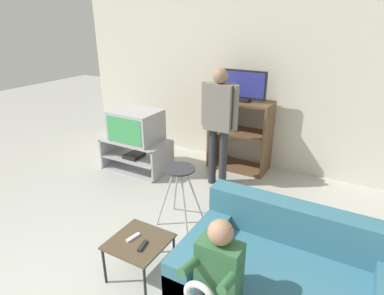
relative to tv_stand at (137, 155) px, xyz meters
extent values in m
cube|color=silver|center=(1.47, 1.15, 1.06)|extent=(6.40, 0.06, 2.60)
cube|color=#A8A8AD|center=(0.00, 0.00, -0.23)|extent=(1.01, 0.57, 0.02)
cube|color=#A8A8AD|center=(0.00, 0.00, -0.02)|extent=(0.98, 0.57, 0.02)
cube|color=#A8A8AD|center=(0.00, 0.00, 0.24)|extent=(1.01, 0.57, 0.02)
cube|color=#A8A8AD|center=(-0.49, 0.00, 0.00)|extent=(0.03, 0.57, 0.49)
cube|color=#A8A8AD|center=(0.49, 0.00, 0.00)|extent=(0.03, 0.57, 0.49)
cube|color=black|center=(0.00, -0.07, 0.01)|extent=(0.24, 0.28, 0.05)
cube|color=#B2B2B7|center=(0.02, 0.02, 0.48)|extent=(0.70, 0.57, 0.46)
cube|color=#3FA559|center=(0.02, -0.27, 0.48)|extent=(0.62, 0.01, 0.38)
cube|color=brown|center=(0.93, 0.84, 0.31)|extent=(0.03, 0.48, 1.09)
cube|color=brown|center=(1.81, 0.84, 0.31)|extent=(0.03, 0.48, 1.09)
cube|color=brown|center=(1.37, 0.84, -0.22)|extent=(0.85, 0.48, 0.03)
cube|color=brown|center=(1.37, 0.84, 0.36)|extent=(0.85, 0.48, 0.03)
cube|color=brown|center=(1.37, 0.84, 0.83)|extent=(0.85, 0.48, 0.03)
cube|color=#9E7A4C|center=(1.21, 0.77, 0.49)|extent=(0.18, 0.04, 0.22)
cube|color=black|center=(1.37, 0.82, 0.87)|extent=(0.25, 0.20, 0.04)
cube|color=black|center=(1.37, 0.82, 1.10)|extent=(0.71, 0.04, 0.41)
cube|color=#333899|center=(1.37, 0.80, 1.10)|extent=(0.66, 0.01, 0.36)
cylinder|color=#B7B7BC|center=(1.20, -1.00, 0.10)|extent=(0.19, 0.16, 0.69)
cylinder|color=#B7B7BC|center=(1.45, -1.00, 0.10)|extent=(0.19, 0.16, 0.69)
cylinder|color=#B7B7BC|center=(1.20, -0.77, 0.10)|extent=(0.19, 0.16, 0.69)
cylinder|color=#B7B7BC|center=(1.45, -0.77, 0.10)|extent=(0.19, 0.16, 0.69)
cylinder|color=#333338|center=(1.33, -0.88, 0.45)|extent=(0.35, 0.35, 0.02)
cube|color=brown|center=(1.45, -1.79, 0.15)|extent=(0.50, 0.50, 0.02)
cylinder|color=black|center=(1.23, -2.02, -0.05)|extent=(0.02, 0.02, 0.38)
cylinder|color=black|center=(1.68, -2.02, -0.05)|extent=(0.02, 0.02, 0.38)
cylinder|color=black|center=(1.23, -1.57, -0.05)|extent=(0.02, 0.02, 0.38)
cylinder|color=black|center=(1.68, -1.57, -0.05)|extent=(0.02, 0.02, 0.38)
cube|color=#232328|center=(1.53, -1.84, 0.17)|extent=(0.07, 0.15, 0.02)
cube|color=silver|center=(1.39, -1.79, 0.17)|extent=(0.06, 0.15, 0.02)
cube|color=teal|center=(2.70, -1.59, -0.01)|extent=(1.60, 1.00, 0.46)
cube|color=teal|center=(2.70, -1.19, 0.39)|extent=(1.60, 0.20, 0.35)
cube|color=teal|center=(2.01, -1.59, 0.05)|extent=(0.22, 1.00, 0.58)
cylinder|color=#2D2D33|center=(1.22, 0.17, 0.17)|extent=(0.11, 0.11, 0.83)
cylinder|color=#2D2D33|center=(1.39, 0.17, 0.17)|extent=(0.11, 0.11, 0.83)
cube|color=gray|center=(1.31, 0.17, 0.90)|extent=(0.38, 0.20, 0.62)
cylinder|color=gray|center=(1.08, 0.17, 0.91)|extent=(0.08, 0.08, 0.59)
cylinder|color=gray|center=(1.54, 0.17, 0.91)|extent=(0.08, 0.08, 0.59)
sphere|color=#A37A5B|center=(1.31, 0.17, 1.31)|extent=(0.20, 0.20, 0.20)
cube|color=#33663D|center=(2.34, -2.02, 0.43)|extent=(0.30, 0.17, 0.42)
cylinder|color=#33663D|center=(2.20, -2.15, 0.51)|extent=(0.06, 0.31, 0.14)
cylinder|color=#33663D|center=(2.47, -2.15, 0.51)|extent=(0.06, 0.31, 0.14)
sphere|color=#A37A5B|center=(2.34, -2.02, 0.73)|extent=(0.17, 0.17, 0.17)
camera|label=1|loc=(3.00, -3.58, 2.00)|focal=30.00mm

